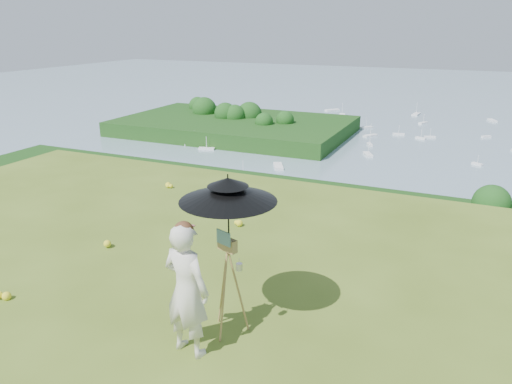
% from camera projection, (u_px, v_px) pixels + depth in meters
% --- Properties ---
extents(ground, '(14.00, 14.00, 0.00)m').
position_uv_depth(ground, '(61.00, 316.00, 6.66)').
color(ground, '#4F661D').
rests_on(ground, ground).
extents(shoreline_tier, '(170.00, 28.00, 8.00)m').
position_uv_depth(shoreline_tier, '(424.00, 274.00, 83.06)').
color(shoreline_tier, '#6A6655').
rests_on(shoreline_tier, bay_water).
extents(bay_water, '(700.00, 700.00, 0.00)m').
position_uv_depth(bay_water, '(467.00, 111.00, 225.05)').
color(bay_water, '#7591A7').
rests_on(bay_water, ground).
extents(peninsula, '(90.00, 60.00, 12.00)m').
position_uv_depth(peninsula, '(234.00, 119.00, 178.96)').
color(peninsula, '#133D10').
rests_on(peninsula, bay_water).
extents(slope_trees, '(110.00, 50.00, 6.00)m').
position_uv_depth(slope_trees, '(395.00, 259.00, 41.74)').
color(slope_trees, '#174314').
rests_on(slope_trees, forest_slope).
extents(harbor_town, '(110.00, 22.00, 5.00)m').
position_uv_depth(harbor_town, '(428.00, 239.00, 80.97)').
color(harbor_town, silver).
rests_on(harbor_town, shoreline_tier).
extents(moored_boats, '(140.00, 140.00, 0.70)m').
position_uv_depth(moored_boats, '(415.00, 145.00, 161.48)').
color(moored_boats, white).
rests_on(moored_boats, bay_water).
extents(wildflowers, '(10.00, 10.50, 0.12)m').
position_uv_depth(wildflowers, '(74.00, 303.00, 6.86)').
color(wildflowers, yellow).
rests_on(wildflowers, ground).
extents(painter, '(0.65, 0.48, 1.65)m').
position_uv_depth(painter, '(187.00, 290.00, 5.70)').
color(painter, white).
rests_on(painter, ground).
extents(field_easel, '(0.68, 0.68, 1.39)m').
position_uv_depth(field_easel, '(228.00, 282.00, 6.13)').
color(field_easel, '#A47A45').
rests_on(field_easel, ground).
extents(sun_umbrella, '(1.33, 1.33, 0.93)m').
position_uv_depth(sun_umbrella, '(228.00, 212.00, 5.86)').
color(sun_umbrella, black).
rests_on(sun_umbrella, field_easel).
extents(painter_cap, '(0.25, 0.29, 0.10)m').
position_uv_depth(painter_cap, '(183.00, 227.00, 5.45)').
color(painter_cap, '#C46B71').
rests_on(painter_cap, painter).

